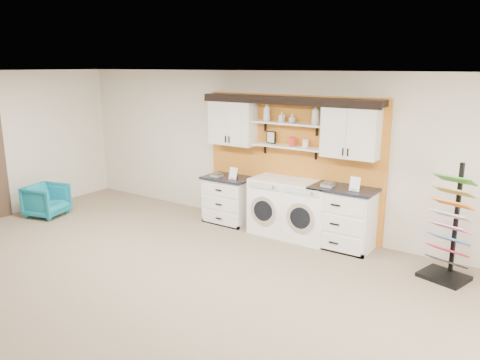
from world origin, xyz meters
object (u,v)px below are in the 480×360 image
Objects in this scene: dryer at (310,212)px; armchair at (47,200)px; base_cabinet_left at (229,199)px; base_cabinet_right at (342,218)px; washer at (273,205)px; sample_rack at (448,243)px.

dryer is 5.14m from armchair.
base_cabinet_right is (2.26, -0.00, 0.06)m from base_cabinet_left.
dryer is at bearing -0.12° from base_cabinet_left.
base_cabinet_right is 1.29m from washer.
base_cabinet_left is 0.90× the size of dryer.
dryer reaches higher than armchair.
washer is 0.61× the size of sample_rack.
base_cabinet_left is at bearing 180.00° from base_cabinet_right.
base_cabinet_right is at bearing -87.38° from armchair.
sample_rack is (2.23, -0.26, 0.02)m from dryer.
base_cabinet_left is 0.87× the size of base_cabinet_right.
base_cabinet_right is 1.49× the size of armchair.
base_cabinet_right reaches higher than base_cabinet_left.
armchair is at bearing -151.36° from base_cabinet_left.
washer is at bearing -169.18° from sample_rack.
dryer is at bearing 0.00° from washer.
base_cabinet_right is at bearing 0.15° from washer.
dryer reaches higher than base_cabinet_left.
base_cabinet_right is 0.58m from dryer.
sample_rack is (1.65, -0.26, 0.02)m from base_cabinet_right.
sample_rack is at bearing -9.03° from base_cabinet_right.
armchair is at bearing -162.35° from base_cabinet_right.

